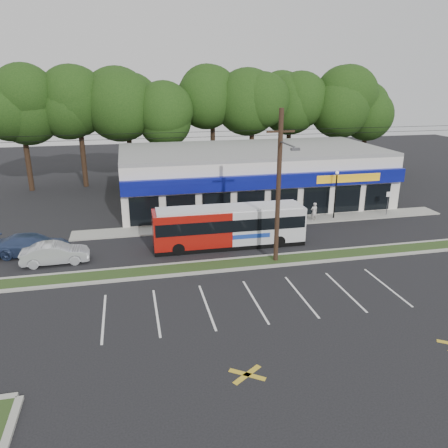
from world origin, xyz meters
TOP-DOWN VIEW (x-y plane):
  - ground at (0.00, 0.00)m, footprint 120.00×120.00m
  - grass_strip at (0.00, 1.00)m, footprint 40.00×1.60m
  - curb_south at (0.00, 0.15)m, footprint 40.00×0.25m
  - curb_north at (0.00, 1.85)m, footprint 40.00×0.25m
  - sidewalk at (5.00, 9.00)m, footprint 32.00×2.20m
  - strip_mall at (5.50, 15.91)m, footprint 25.00×12.55m
  - utility_pole at (2.83, 0.93)m, footprint 50.00×2.77m
  - lamp_post at (11.00, 8.80)m, footprint 0.30×0.30m
  - sign_post at (16.00, 8.57)m, footprint 0.45×0.10m
  - tree_line at (4.00, 26.00)m, footprint 46.76×6.76m
  - metrobus at (0.62, 4.50)m, footprint 11.02×2.45m
  - car_dark at (5.84, 8.50)m, footprint 4.33×2.43m
  - car_silver at (-11.34, 3.85)m, footprint 4.37×1.70m
  - car_blue at (-13.10, 5.77)m, footprint 5.29×2.52m
  - pedestrian_a at (9.00, 8.50)m, footprint 0.65×0.46m
  - pedestrian_b at (2.38, 6.00)m, footprint 0.92×0.82m

SIDE VIEW (x-z plane):
  - ground at x=0.00m, z-range 0.00..0.00m
  - sidewalk at x=5.00m, z-range 0.00..0.10m
  - grass_strip at x=0.00m, z-range 0.00..0.12m
  - curb_south at x=0.00m, z-range 0.00..0.14m
  - curb_north at x=0.00m, z-range 0.00..0.14m
  - car_dark at x=5.84m, z-range 0.00..1.39m
  - car_silver at x=-11.34m, z-range 0.00..1.42m
  - car_blue at x=-13.10m, z-range 0.00..1.49m
  - pedestrian_b at x=2.38m, z-range 0.00..1.59m
  - pedestrian_a at x=9.00m, z-range 0.00..1.68m
  - sign_post at x=16.00m, z-range 0.44..2.67m
  - metrobus at x=0.62m, z-range 0.09..3.05m
  - strip_mall at x=5.50m, z-range 0.00..5.30m
  - lamp_post at x=11.00m, z-range 0.55..4.80m
  - utility_pole at x=2.83m, z-range 0.41..10.41m
  - tree_line at x=4.00m, z-range 2.50..14.33m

